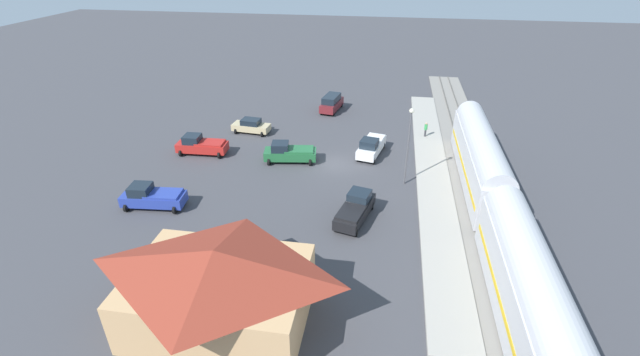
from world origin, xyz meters
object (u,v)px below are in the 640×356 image
passenger_train (499,208)px  sedan_tan (251,126)px  pickup_green (289,153)px  suv_maroon (332,103)px  light_pole_near_platform (409,138)px  pickup_black (355,209)px  station_building (218,284)px  pedestrian_on_platform (426,128)px  pickup_blue (152,197)px  pickup_white (371,146)px  pickup_red (201,145)px

passenger_train → sedan_tan: 30.62m
pickup_green → sedan_tan: 9.31m
suv_maroon → light_pole_near_platform: light_pole_near_platform is taller
pickup_green → pickup_black: 12.43m
station_building → suv_maroon: size_ratio=2.16×
pedestrian_on_platform → suv_maroon: size_ratio=0.33×
pickup_black → pickup_blue: (17.60, 0.99, 0.00)m
passenger_train → pickup_green: size_ratio=6.51×
station_building → suv_maroon: station_building is taller
pedestrian_on_platform → pickup_black: size_ratio=0.30×
sedan_tan → pickup_white: size_ratio=0.82×
sedan_tan → light_pole_near_platform: (-18.23, 9.75, 3.92)m
pedestrian_on_platform → pickup_red: pickup_red is taller
pedestrian_on_platform → sedan_tan: (20.69, 1.60, -0.40)m
passenger_train → light_pole_near_platform: light_pole_near_platform is taller
passenger_train → suv_maroon: bearing=-58.3°
pickup_red → pedestrian_on_platform: bearing=-161.4°
pickup_red → pickup_blue: size_ratio=0.99×
light_pole_near_platform → pickup_white: bearing=-59.1°
pedestrian_on_platform → light_pole_near_platform: size_ratio=0.22×
suv_maroon → pickup_blue: 29.24m
pickup_green → pickup_blue: bearing=47.5°
pickup_green → pickup_blue: same height
suv_maroon → light_pole_near_platform: 21.58m
station_building → light_pole_near_platform: size_ratio=1.47×
pickup_white → suv_maroon: bearing=-64.6°
pedestrian_on_platform → pickup_green: bearing=30.4°
pedestrian_on_platform → pickup_blue: (24.16, 19.09, -0.25)m
sedan_tan → light_pole_near_platform: 21.04m
pedestrian_on_platform → pickup_black: 19.25m
suv_maroon → pickup_white: 14.39m
passenger_train → pedestrian_on_platform: bearing=-77.2°
pedestrian_on_platform → pickup_black: bearing=70.1°
passenger_train → pedestrian_on_platform: passenger_train is taller
pickup_red → pickup_green: (-9.87, 0.29, 0.00)m
passenger_train → station_building: size_ratio=3.28×
pickup_green → pickup_blue: (9.75, 10.62, 0.00)m
station_building → pickup_white: station_building is taller
station_building → pickup_green: size_ratio=1.99×
passenger_train → pickup_blue: (28.50, -0.03, -1.83)m
station_building → pedestrian_on_platform: station_building is taller
station_building → pickup_blue: station_building is taller
passenger_train → pickup_red: 30.69m
passenger_train → pickup_green: passenger_train is taller
station_building → pickup_black: station_building is taller
suv_maroon → pickup_green: (2.24, 16.05, -0.12)m
station_building → pickup_white: bearing=-107.1°
station_building → pickup_red: 24.60m
pickup_blue → light_pole_near_platform: size_ratio=0.73×
pickup_green → pickup_black: (-7.85, 9.63, 0.00)m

